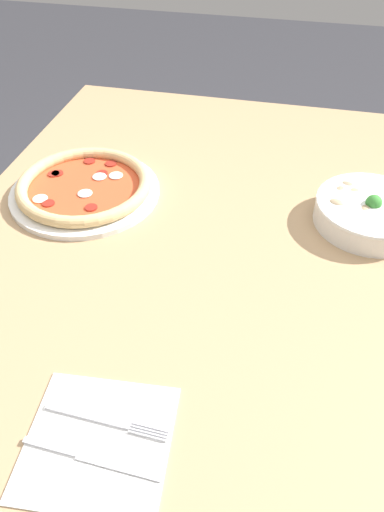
# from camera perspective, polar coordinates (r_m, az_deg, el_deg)

# --- Properties ---
(ground_plane) EXTENTS (8.00, 8.00, 0.00)m
(ground_plane) POSITION_cam_1_polar(r_m,az_deg,el_deg) (1.54, 1.90, -20.66)
(ground_plane) COLOR #333338
(dining_table) EXTENTS (1.35, 1.08, 0.74)m
(dining_table) POSITION_cam_1_polar(r_m,az_deg,el_deg) (1.01, 2.73, -3.22)
(dining_table) COLOR tan
(dining_table) RESTS_ON ground_plane
(pizza) EXTENTS (0.32, 0.32, 0.04)m
(pizza) POSITION_cam_1_polar(r_m,az_deg,el_deg) (1.12, -12.18, 7.68)
(pizza) COLOR white
(pizza) RESTS_ON dining_table
(bowl) EXTENTS (0.22, 0.22, 0.07)m
(bowl) POSITION_cam_1_polar(r_m,az_deg,el_deg) (1.06, 19.73, 4.86)
(bowl) COLOR white
(bowl) RESTS_ON dining_table
(napkin) EXTENTS (0.21, 0.21, 0.00)m
(napkin) POSITION_cam_1_polar(r_m,az_deg,el_deg) (0.72, -10.68, -20.16)
(napkin) COLOR white
(napkin) RESTS_ON dining_table
(fork) EXTENTS (0.02, 0.18, 0.00)m
(fork) POSITION_cam_1_polar(r_m,az_deg,el_deg) (0.73, -10.03, -18.06)
(fork) COLOR silver
(fork) RESTS_ON napkin
(knife) EXTENTS (0.02, 0.19, 0.01)m
(knife) POSITION_cam_1_polar(r_m,az_deg,el_deg) (0.71, -12.12, -21.46)
(knife) COLOR silver
(knife) RESTS_ON napkin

